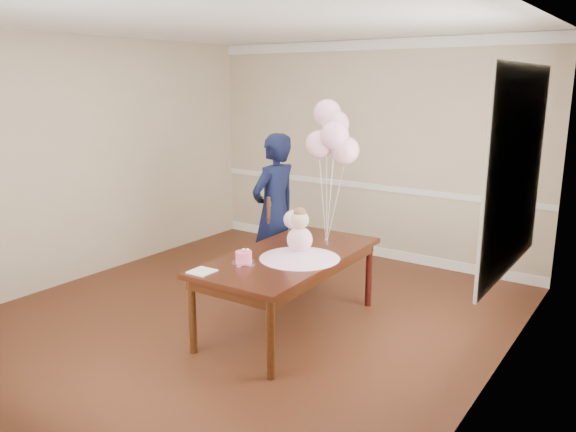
% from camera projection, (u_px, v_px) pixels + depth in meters
% --- Properties ---
extents(floor, '(4.50, 5.00, 0.00)m').
position_uv_depth(floor, '(245.00, 317.00, 5.37)').
color(floor, '#36180D').
rests_on(floor, ground).
extents(ceiling, '(4.50, 5.00, 0.02)m').
position_uv_depth(ceiling, '(239.00, 21.00, 4.74)').
color(ceiling, white).
rests_on(ceiling, wall_back).
extents(wall_back, '(4.50, 0.02, 2.70)m').
position_uv_depth(wall_back, '(368.00, 151.00, 7.05)').
color(wall_back, tan).
rests_on(wall_back, floor).
extents(wall_left, '(0.02, 5.00, 2.70)m').
position_uv_depth(wall_left, '(87.00, 159.00, 6.30)').
color(wall_left, tan).
rests_on(wall_left, floor).
extents(wall_right, '(0.02, 5.00, 2.70)m').
position_uv_depth(wall_right, '(499.00, 210.00, 3.81)').
color(wall_right, tan).
rests_on(wall_right, floor).
extents(chair_rail_trim, '(4.50, 0.02, 0.07)m').
position_uv_depth(chair_rail_trim, '(367.00, 186.00, 7.15)').
color(chair_rail_trim, white).
rests_on(chair_rail_trim, wall_back).
extents(crown_molding, '(4.50, 0.02, 0.12)m').
position_uv_depth(crown_molding, '(371.00, 45.00, 6.74)').
color(crown_molding, white).
rests_on(crown_molding, wall_back).
extents(baseboard_trim, '(4.50, 0.02, 0.12)m').
position_uv_depth(baseboard_trim, '(365.00, 249.00, 7.34)').
color(baseboard_trim, white).
rests_on(baseboard_trim, floor).
extents(window_frame, '(0.02, 1.66, 1.56)m').
position_uv_depth(window_frame, '(516.00, 171.00, 4.17)').
color(window_frame, white).
rests_on(window_frame, wall_right).
extents(window_blinds, '(0.01, 1.50, 1.40)m').
position_uv_depth(window_blinds, '(514.00, 171.00, 4.18)').
color(window_blinds, white).
rests_on(window_blinds, wall_right).
extents(dining_table_top, '(0.98, 1.89, 0.05)m').
position_uv_depth(dining_table_top, '(289.00, 257.00, 5.01)').
color(dining_table_top, black).
rests_on(dining_table_top, table_leg_fl).
extents(table_apron, '(0.89, 1.79, 0.09)m').
position_uv_depth(table_apron, '(289.00, 264.00, 5.03)').
color(table_apron, black).
rests_on(table_apron, table_leg_fl).
extents(table_leg_fl, '(0.07, 0.07, 0.65)m').
position_uv_depth(table_leg_fl, '(192.00, 316.00, 4.60)').
color(table_leg_fl, black).
rests_on(table_leg_fl, floor).
extents(table_leg_fr, '(0.07, 0.07, 0.65)m').
position_uv_depth(table_leg_fr, '(270.00, 339.00, 4.19)').
color(table_leg_fr, black).
rests_on(table_leg_fr, floor).
extents(table_leg_bl, '(0.07, 0.07, 0.65)m').
position_uv_depth(table_leg_bl, '(302.00, 261.00, 6.00)').
color(table_leg_bl, black).
rests_on(table_leg_bl, floor).
extents(table_leg_br, '(0.07, 0.07, 0.65)m').
position_uv_depth(table_leg_br, '(369.00, 275.00, 5.58)').
color(table_leg_br, black).
rests_on(table_leg_br, floor).
extents(baby_skirt, '(0.73, 0.73, 0.09)m').
position_uv_depth(baby_skirt, '(300.00, 253.00, 4.88)').
color(baby_skirt, '#F4B4DB').
rests_on(baby_skirt, dining_table_top).
extents(baby_torso, '(0.22, 0.22, 0.22)m').
position_uv_depth(baby_torso, '(300.00, 240.00, 4.85)').
color(baby_torso, '#FFA1D8').
rests_on(baby_torso, baby_skirt).
extents(baby_head, '(0.16, 0.16, 0.16)m').
position_uv_depth(baby_head, '(300.00, 220.00, 4.81)').
color(baby_head, beige).
rests_on(baby_head, baby_torso).
extents(baby_hair, '(0.11, 0.11, 0.11)m').
position_uv_depth(baby_hair, '(300.00, 213.00, 4.80)').
color(baby_hair, brown).
rests_on(baby_hair, baby_head).
extents(cake_platter, '(0.21, 0.21, 0.01)m').
position_uv_depth(cake_platter, '(244.00, 262.00, 4.76)').
color(cake_platter, '#B6B6BB').
rests_on(cake_platter, dining_table_top).
extents(birthday_cake, '(0.14, 0.14, 0.09)m').
position_uv_depth(birthday_cake, '(244.00, 257.00, 4.75)').
color(birthday_cake, '#FF5074').
rests_on(birthday_cake, cake_platter).
extents(cake_flower_a, '(0.03, 0.03, 0.03)m').
position_uv_depth(cake_flower_a, '(244.00, 250.00, 4.74)').
color(cake_flower_a, silver).
rests_on(cake_flower_a, birthday_cake).
extents(cake_flower_b, '(0.03, 0.03, 0.03)m').
position_uv_depth(cake_flower_b, '(248.00, 250.00, 4.74)').
color(cake_flower_b, white).
rests_on(cake_flower_b, birthday_cake).
extents(rose_vase_near, '(0.10, 0.10, 0.15)m').
position_uv_depth(rose_vase_near, '(293.00, 237.00, 5.29)').
color(rose_vase_near, white).
rests_on(rose_vase_near, dining_table_top).
extents(roses_near, '(0.18, 0.18, 0.18)m').
position_uv_depth(roses_near, '(293.00, 219.00, 5.25)').
color(roses_near, silver).
rests_on(roses_near, rose_vase_near).
extents(napkin, '(0.19, 0.19, 0.01)m').
position_uv_depth(napkin, '(202.00, 271.00, 4.53)').
color(napkin, white).
rests_on(napkin, dining_table_top).
extents(balloon_weight, '(0.04, 0.04, 0.02)m').
position_uv_depth(balloon_weight, '(326.00, 241.00, 5.37)').
color(balloon_weight, silver).
rests_on(balloon_weight, dining_table_top).
extents(balloon_a, '(0.26, 0.26, 0.26)m').
position_uv_depth(balloon_a, '(319.00, 144.00, 5.21)').
color(balloon_a, '#FFB4C7').
rests_on(balloon_a, balloon_ribbon_a).
extents(balloon_b, '(0.26, 0.26, 0.26)m').
position_uv_depth(balloon_b, '(335.00, 136.00, 5.05)').
color(balloon_b, '#F2ABCF').
rests_on(balloon_b, balloon_ribbon_b).
extents(balloon_c, '(0.26, 0.26, 0.26)m').
position_uv_depth(balloon_c, '(335.00, 124.00, 5.18)').
color(balloon_c, '#DE9DB9').
rests_on(balloon_c, balloon_ribbon_c).
extents(balloon_d, '(0.26, 0.26, 0.26)m').
position_uv_depth(balloon_d, '(327.00, 113.00, 5.22)').
color(balloon_d, '#E8A4C8').
rests_on(balloon_d, balloon_ribbon_d).
extents(balloon_e, '(0.26, 0.26, 0.26)m').
position_uv_depth(balloon_e, '(345.00, 150.00, 5.15)').
color(balloon_e, '#F3ACBC').
rests_on(balloon_e, balloon_ribbon_e).
extents(balloon_ribbon_a, '(0.09, 0.01, 0.78)m').
position_uv_depth(balloon_ribbon_a, '(323.00, 201.00, 5.30)').
color(balloon_ribbon_a, white).
rests_on(balloon_ribbon_a, balloon_weight).
extents(balloon_ribbon_b, '(0.10, 0.05, 0.87)m').
position_uv_depth(balloon_ribbon_b, '(330.00, 198.00, 5.22)').
color(balloon_ribbon_b, white).
rests_on(balloon_ribbon_b, balloon_weight).
extents(balloon_ribbon_c, '(0.02, 0.09, 0.97)m').
position_uv_depth(balloon_ribbon_c, '(330.00, 191.00, 5.29)').
color(balloon_ribbon_c, silver).
rests_on(balloon_ribbon_c, balloon_weight).
extents(balloon_ribbon_d, '(0.08, 0.09, 1.06)m').
position_uv_depth(balloon_ribbon_d, '(327.00, 186.00, 5.31)').
color(balloon_ribbon_d, white).
rests_on(balloon_ribbon_d, balloon_weight).
extents(balloon_ribbon_e, '(0.13, 0.07, 0.72)m').
position_uv_depth(balloon_ribbon_e, '(335.00, 204.00, 5.28)').
color(balloon_ribbon_e, white).
rests_on(balloon_ribbon_e, balloon_weight).
extents(dining_chair_seat, '(0.49, 0.49, 0.05)m').
position_uv_depth(dining_chair_seat, '(293.00, 247.00, 6.06)').
color(dining_chair_seat, '#3B1E10').
rests_on(dining_chair_seat, chair_leg_fl).
extents(chair_leg_fl, '(0.04, 0.04, 0.43)m').
position_uv_depth(chair_leg_fl, '(271.00, 270.00, 6.04)').
color(chair_leg_fl, '#3E1710').
rests_on(chair_leg_fl, floor).
extents(chair_leg_fr, '(0.04, 0.04, 0.43)m').
position_uv_depth(chair_leg_fr, '(301.00, 276.00, 5.88)').
color(chair_leg_fr, black).
rests_on(chair_leg_fr, floor).
extents(chair_leg_bl, '(0.04, 0.04, 0.43)m').
position_uv_depth(chair_leg_bl, '(286.00, 261.00, 6.36)').
color(chair_leg_bl, '#36140E').
rests_on(chair_leg_bl, floor).
extents(chair_leg_br, '(0.04, 0.04, 0.43)m').
position_uv_depth(chair_leg_br, '(315.00, 266.00, 6.20)').
color(chair_leg_br, '#3B2210').
rests_on(chair_leg_br, floor).
extents(chair_back_post_l, '(0.04, 0.04, 0.56)m').
position_uv_depth(chair_back_post_l, '(269.00, 223.00, 5.93)').
color(chair_back_post_l, '#3C2010').
rests_on(chair_back_post_l, dining_chair_seat).
extents(chair_back_post_r, '(0.04, 0.04, 0.56)m').
position_uv_depth(chair_back_post_r, '(285.00, 216.00, 6.24)').
color(chair_back_post_r, '#3E1511').
rests_on(chair_back_post_r, dining_chair_seat).
extents(chair_slat_low, '(0.08, 0.40, 0.05)m').
position_uv_depth(chair_slat_low, '(277.00, 230.00, 6.11)').
color(chair_slat_low, black).
rests_on(chair_slat_low, dining_chair_seat).
extents(chair_slat_mid, '(0.08, 0.40, 0.05)m').
position_uv_depth(chair_slat_mid, '(277.00, 216.00, 6.08)').
color(chair_slat_mid, '#34120E').
rests_on(chair_slat_mid, dining_chair_seat).
extents(chair_slat_top, '(0.08, 0.40, 0.05)m').
position_uv_depth(chair_slat_top, '(277.00, 201.00, 6.04)').
color(chair_slat_top, '#39200F').
rests_on(chair_slat_top, dining_chair_seat).
extents(woman, '(0.48, 0.66, 1.68)m').
position_uv_depth(woman, '(274.00, 211.00, 6.03)').
color(woman, black).
rests_on(woman, floor).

